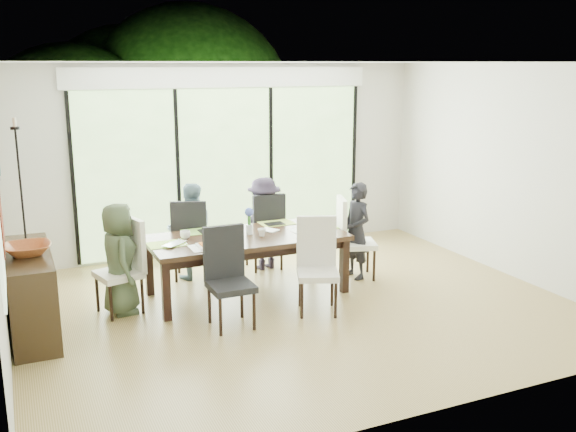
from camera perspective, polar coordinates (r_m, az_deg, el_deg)
name	(u,v)px	position (r m, az deg, el deg)	size (l,w,h in m)	color
floor	(297,306)	(7.36, 0.79, -8.05)	(6.00, 5.00, 0.01)	olive
ceiling	(298,62)	(6.85, 0.87, 13.55)	(6.00, 5.00, 0.01)	white
wall_back	(225,159)	(9.29, -5.66, 5.06)	(6.00, 0.02, 2.70)	beige
wall_front	(439,249)	(4.88, 13.24, -2.88)	(6.00, 0.02, 2.70)	silver
wall_right	(512,171)	(8.66, 19.28, 3.77)	(0.02, 5.00, 2.70)	silver
glass_doors	(226,170)	(9.28, -5.56, 4.11)	(4.20, 0.02, 2.30)	#598C3F
blinds_header	(224,77)	(9.15, -5.73, 12.17)	(4.40, 0.06, 0.28)	white
mullion_a	(73,180)	(8.85, -18.57, 3.02)	(0.05, 0.04, 2.30)	black
mullion_b	(178,173)	(9.07, -9.75, 3.78)	(0.05, 0.04, 2.30)	black
mullion_c	(271,167)	(9.51, -1.53, 4.40)	(0.05, 0.04, 2.30)	black
mullion_d	(354,161)	(10.11, 5.85, 4.88)	(0.05, 0.04, 2.30)	black
deck	(209,238)	(10.41, -7.03, -1.95)	(6.00, 1.80, 0.10)	#503822
rail_top	(194,193)	(11.02, -8.33, 2.08)	(6.00, 0.08, 0.06)	#513D22
foliage_left	(73,139)	(11.54, -18.54, 6.51)	(3.20, 3.20, 3.20)	#14380F
foliage_mid	(189,111)	(12.49, -8.75, 9.18)	(4.00, 4.00, 4.00)	#14380F
foliage_right	(293,140)	(12.40, 0.43, 6.79)	(2.80, 2.80, 2.80)	#14380F
foliage_far	(130,120)	(12.97, -13.86, 8.30)	(3.60, 3.60, 3.60)	#14380F
table_top	(247,238)	(7.56, -3.67, -1.94)	(2.30, 1.05, 0.06)	black
table_apron	(247,245)	(7.58, -3.66, -2.57)	(2.11, 0.86, 0.10)	black
table_leg_fl	(166,291)	(6.98, -10.78, -6.57)	(0.09, 0.09, 0.66)	black
table_leg_fr	(345,266)	(7.72, 5.05, -4.43)	(0.09, 0.09, 0.66)	black
table_leg_bl	(149,268)	(7.78, -12.25, -4.54)	(0.09, 0.09, 0.66)	black
table_leg_br	(313,247)	(8.45, 2.24, -2.81)	(0.09, 0.09, 0.66)	black
chair_left_end	(118,267)	(7.25, -14.88, -4.39)	(0.44, 0.44, 1.05)	white
chair_right_end	(358,237)	(8.22, 6.21, -1.91)	(0.44, 0.44, 1.05)	white
chair_far_left	(191,238)	(8.25, -8.64, -1.92)	(0.44, 0.44, 1.05)	black
chair_far_right	(264,230)	(8.56, -2.17, -1.23)	(0.44, 0.44, 1.05)	black
chair_near_left	(231,279)	(6.66, -5.10, -5.56)	(0.44, 0.44, 1.05)	black
chair_near_right	(318,267)	(7.03, 2.66, -4.51)	(0.44, 0.44, 1.05)	beige
person_left_end	(119,259)	(7.23, -14.76, -3.69)	(0.58, 0.36, 1.24)	#3D4B32
person_right_end	(356,231)	(8.19, 6.10, -1.31)	(0.58, 0.36, 1.24)	black
person_far_left	(191,231)	(8.21, -8.62, -1.34)	(0.58, 0.36, 1.24)	#6B8B9B
person_far_right	(264,223)	(8.52, -2.13, -0.66)	(0.58, 0.36, 1.24)	#231C2A
placemat_left	(167,244)	(7.29, -10.70, -2.47)	(0.42, 0.31, 0.01)	#95BF44
placemat_right	(319,227)	(7.92, 2.79, -0.99)	(0.42, 0.31, 0.01)	#84A33A
placemat_far_l	(200,231)	(7.79, -7.81, -1.35)	(0.42, 0.31, 0.01)	#6B9E38
placemat_far_r	(277,223)	(8.11, -1.01, -0.63)	(0.42, 0.31, 0.01)	#A5BE44
placemat_paper	(209,247)	(7.11, -7.00, -2.75)	(0.42, 0.31, 0.01)	white
tablet_far_l	(209,231)	(7.76, -7.00, -1.30)	(0.25, 0.17, 0.01)	black
tablet_far_r	(275,224)	(8.04, -1.20, -0.69)	(0.23, 0.16, 0.01)	black
papers	(303,230)	(7.77, 1.30, -1.27)	(0.29, 0.21, 0.00)	white
platter_base	(209,246)	(7.11, -7.01, -2.64)	(0.25, 0.25, 0.02)	white
platter_snacks	(209,244)	(7.10, -7.01, -2.50)	(0.19, 0.19, 0.01)	#C15D16
vase	(249,229)	(7.60, -3.46, -1.18)	(0.08, 0.08, 0.12)	silver
hyacinth_stems	(249,220)	(7.57, -3.47, -0.34)	(0.04, 0.04, 0.15)	#337226
hyacinth_blooms	(249,212)	(7.55, -3.48, 0.36)	(0.11, 0.11, 0.11)	#4C61C0
laptop	(178,245)	(7.22, -9.75, -2.52)	(0.32, 0.20, 0.02)	silver
cup_a	(185,235)	(7.48, -9.12, -1.67)	(0.12, 0.12, 0.09)	white
cup_b	(262,232)	(7.50, -2.34, -1.47)	(0.10, 0.10, 0.09)	white
cup_c	(305,223)	(7.93, 1.50, -0.63)	(0.12, 0.12, 0.09)	white
book	(265,232)	(7.68, -2.06, -1.39)	(0.16, 0.21, 0.02)	white
sideboard	(32,292)	(7.05, -21.82, -6.32)	(0.43, 1.52, 0.85)	black
bowl	(28,249)	(6.81, -22.14, -2.76)	(0.45, 0.45, 0.11)	brown
candlestick_base	(26,242)	(7.26, -22.25, -2.12)	(0.09, 0.09, 0.04)	black
candlestick_shaft	(21,186)	(7.13, -22.67, 2.51)	(0.02, 0.02, 1.18)	black
candlestick_pan	(15,128)	(7.05, -23.10, 7.19)	(0.09, 0.09, 0.03)	black
candle	(14,122)	(7.05, -23.14, 7.65)	(0.03, 0.03, 0.09)	silver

